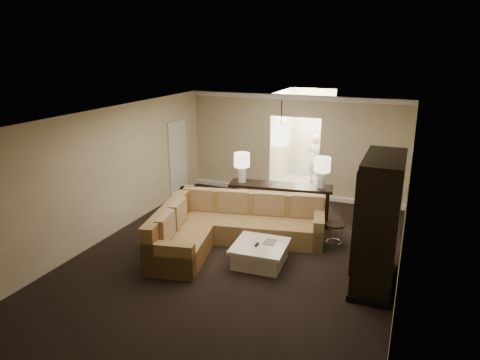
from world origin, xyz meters
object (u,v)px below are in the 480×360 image
at_px(coffee_table, 260,254).
at_px(armoire, 378,225).
at_px(drink_table, 335,230).
at_px(sectional_sofa, 227,227).
at_px(person, 316,156).
at_px(console_table, 280,200).

distance_m(coffee_table, armoire, 2.27).
relative_size(armoire, drink_table, 4.70).
bearing_deg(coffee_table, armoire, 3.05).
distance_m(coffee_table, drink_table, 1.77).
bearing_deg(sectional_sofa, person, 69.70).
bearing_deg(person, drink_table, 125.21).
relative_size(sectional_sofa, person, 2.03).
relative_size(coffee_table, console_table, 0.43).
height_order(coffee_table, console_table, console_table).
bearing_deg(coffee_table, console_table, 97.19).
bearing_deg(coffee_table, person, 92.15).
xyz_separation_m(sectional_sofa, armoire, (3.02, -0.44, 0.72)).
bearing_deg(armoire, console_table, 139.37).
bearing_deg(armoire, person, 112.96).
relative_size(armoire, person, 1.38).
relative_size(console_table, armoire, 1.07).
relative_size(console_table, drink_table, 5.01).
bearing_deg(person, sectional_sofa, 98.52).
bearing_deg(sectional_sofa, coffee_table, -42.05).
relative_size(sectional_sofa, drink_table, 6.91).
distance_m(sectional_sofa, armoire, 3.13).
height_order(drink_table, person, person).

